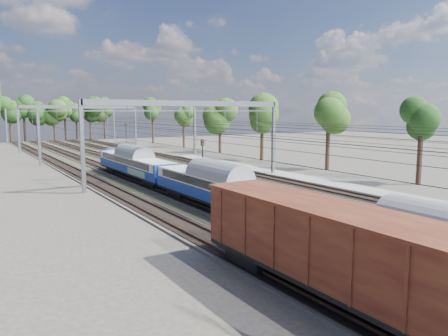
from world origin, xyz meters
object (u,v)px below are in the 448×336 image
freight_boxcar (335,248)px  signal_far (126,132)px  signal_near (203,158)px  emu_train (221,184)px  worker (125,156)px

freight_boxcar → signal_far: (20.01, 83.01, 0.92)m
signal_near → signal_far: bearing=82.3°
emu_train → worker: emu_train is taller
freight_boxcar → signal_near: bearing=72.6°
freight_boxcar → signal_near: signal_near is taller
freight_boxcar → signal_far: size_ratio=2.90×
freight_boxcar → worker: size_ratio=8.31×
worker → signal_far: 31.44m
emu_train → freight_boxcar: freight_boxcar is taller
signal_near → freight_boxcar: bearing=-103.2°
emu_train → freight_boxcar: size_ratio=3.74×
emu_train → signal_near: bearing=69.5°
worker → signal_near: signal_near is taller
worker → signal_near: size_ratio=0.36×
signal_far → freight_boxcar: bearing=-96.6°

